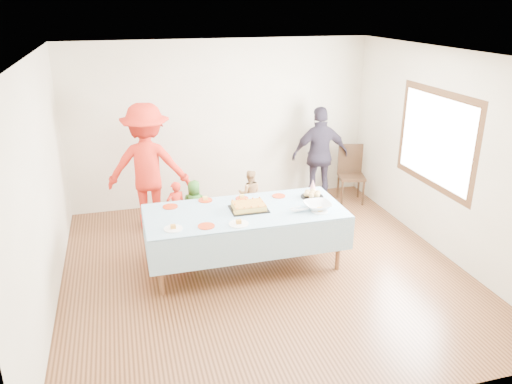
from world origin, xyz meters
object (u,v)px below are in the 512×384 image
dining_chair (351,170)px  adult_left (148,167)px  party_table (245,214)px  birthday_cake (249,207)px

dining_chair → adult_left: adult_left is taller
party_table → dining_chair: (2.31, 1.75, -0.19)m
adult_left → party_table: bearing=134.2°
party_table → birthday_cake: 0.11m
party_table → adult_left: bearing=124.0°
birthday_cake → adult_left: adult_left is taller
party_table → adult_left: adult_left is taller
birthday_cake → adult_left: bearing=125.6°
party_table → birthday_cake: birthday_cake is taller
party_table → adult_left: size_ratio=1.32×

